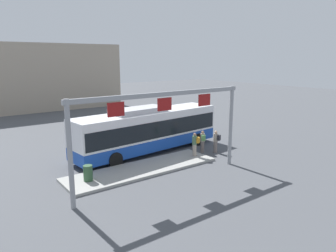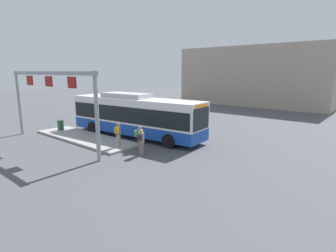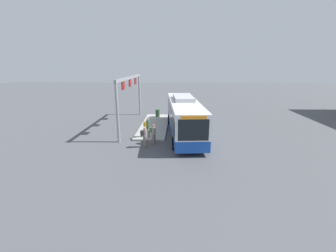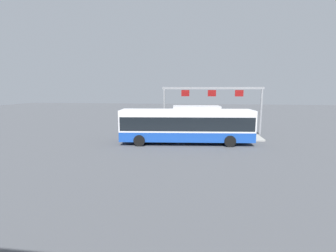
# 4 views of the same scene
# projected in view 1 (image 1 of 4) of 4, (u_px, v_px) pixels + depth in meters

# --- Properties ---
(ground_plane) EXTENTS (120.00, 120.00, 0.00)m
(ground_plane) POSITION_uv_depth(u_px,v_px,m) (149.00, 152.00, 23.80)
(ground_plane) COLOR #4C4F54
(platform_curb) EXTENTS (10.00, 2.80, 0.16)m
(platform_curb) POSITION_uv_depth(u_px,v_px,m) (143.00, 169.00, 19.93)
(platform_curb) COLOR #9E9E99
(platform_curb) RESTS_ON ground
(bus_main) EXTENTS (12.05, 3.55, 3.46)m
(bus_main) POSITION_uv_depth(u_px,v_px,m) (149.00, 128.00, 23.41)
(bus_main) COLOR #1947AD
(bus_main) RESTS_ON ground
(person_boarding) EXTENTS (0.47, 0.60, 1.67)m
(person_boarding) POSITION_uv_depth(u_px,v_px,m) (216.00, 141.00, 23.44)
(person_boarding) COLOR slate
(person_boarding) RESTS_ON ground
(person_waiting_near) EXTENTS (0.54, 0.61, 1.67)m
(person_waiting_near) POSITION_uv_depth(u_px,v_px,m) (195.00, 144.00, 22.10)
(person_waiting_near) COLOR gray
(person_waiting_near) RESTS_ON platform_curb
(person_waiting_mid) EXTENTS (0.52, 0.60, 1.67)m
(person_waiting_mid) POSITION_uv_depth(u_px,v_px,m) (203.00, 141.00, 23.45)
(person_waiting_mid) COLOR slate
(person_waiting_mid) RESTS_ON ground
(platform_sign_gantry) EXTENTS (11.08, 0.24, 5.20)m
(platform_sign_gantry) POSITION_uv_depth(u_px,v_px,m) (165.00, 116.00, 17.18)
(platform_sign_gantry) COLOR gray
(platform_sign_gantry) RESTS_ON ground
(station_building) EXTENTS (22.69, 8.00, 8.84)m
(station_building) POSITION_uv_depth(u_px,v_px,m) (32.00, 77.00, 43.08)
(station_building) COLOR tan
(station_building) RESTS_ON ground
(trash_bin) EXTENTS (0.52, 0.52, 0.90)m
(trash_bin) POSITION_uv_depth(u_px,v_px,m) (88.00, 173.00, 17.71)
(trash_bin) COLOR #2D5133
(trash_bin) RESTS_ON platform_curb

